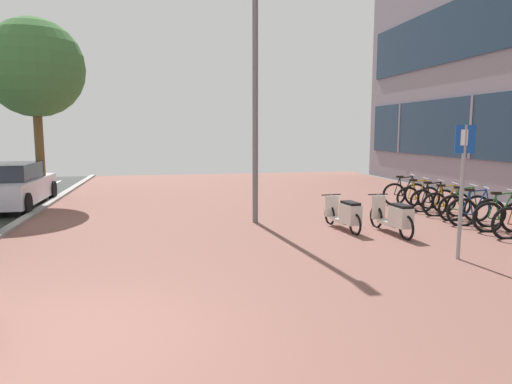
{
  "coord_description": "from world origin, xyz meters",
  "views": [
    {
      "loc": [
        1.24,
        -5.05,
        2.33
      ],
      "look_at": [
        2.78,
        2.53,
        1.3
      ],
      "focal_mm": 32.06,
      "sensor_mm": 36.0,
      "label": 1
    }
  ],
  "objects_px": {
    "bicycle_rack_03": "(464,208)",
    "lamp_post": "(255,82)",
    "street_tree": "(35,69)",
    "bicycle_rack_04": "(447,204)",
    "bicycle_rack_06": "(418,197)",
    "scooter_near": "(345,214)",
    "bicycle_rack_01": "(502,217)",
    "parking_sign": "(463,177)",
    "bicycle_rack_05": "(433,200)",
    "scooter_mid": "(394,217)",
    "parked_car_far": "(12,186)",
    "bicycle_rack_02": "(476,212)",
    "bicycle_rack_07": "(405,194)"
  },
  "relations": [
    {
      "from": "bicycle_rack_07",
      "to": "scooter_near",
      "type": "relative_size",
      "value": 0.76
    },
    {
      "from": "bicycle_rack_01",
      "to": "bicycle_rack_05",
      "type": "height_order",
      "value": "bicycle_rack_01"
    },
    {
      "from": "scooter_mid",
      "to": "lamp_post",
      "type": "xyz_separation_m",
      "value": [
        -2.81,
        2.02,
        3.14
      ]
    },
    {
      "from": "lamp_post",
      "to": "parking_sign",
      "type": "bearing_deg",
      "value": -53.93
    },
    {
      "from": "scooter_mid",
      "to": "bicycle_rack_07",
      "type": "bearing_deg",
      "value": 57.69
    },
    {
      "from": "bicycle_rack_07",
      "to": "parked_car_far",
      "type": "xyz_separation_m",
      "value": [
        -12.12,
        2.08,
        0.3
      ]
    },
    {
      "from": "bicycle_rack_03",
      "to": "bicycle_rack_07",
      "type": "height_order",
      "value": "bicycle_rack_07"
    },
    {
      "from": "bicycle_rack_06",
      "to": "street_tree",
      "type": "relative_size",
      "value": 0.22
    },
    {
      "from": "bicycle_rack_03",
      "to": "bicycle_rack_05",
      "type": "height_order",
      "value": "bicycle_rack_03"
    },
    {
      "from": "bicycle_rack_01",
      "to": "bicycle_rack_03",
      "type": "bearing_deg",
      "value": 90.21
    },
    {
      "from": "scooter_mid",
      "to": "lamp_post",
      "type": "height_order",
      "value": "lamp_post"
    },
    {
      "from": "bicycle_rack_06",
      "to": "bicycle_rack_07",
      "type": "bearing_deg",
      "value": 94.94
    },
    {
      "from": "parked_car_far",
      "to": "bicycle_rack_02",
      "type": "bearing_deg",
      "value": -24.34
    },
    {
      "from": "bicycle_rack_01",
      "to": "street_tree",
      "type": "distance_m",
      "value": 14.3
    },
    {
      "from": "bicycle_rack_01",
      "to": "bicycle_rack_03",
      "type": "height_order",
      "value": "bicycle_rack_01"
    },
    {
      "from": "bicycle_rack_02",
      "to": "street_tree",
      "type": "xyz_separation_m",
      "value": [
        -11.51,
        6.54,
        3.99
      ]
    },
    {
      "from": "scooter_near",
      "to": "parking_sign",
      "type": "height_order",
      "value": "parking_sign"
    },
    {
      "from": "bicycle_rack_01",
      "to": "street_tree",
      "type": "xyz_separation_m",
      "value": [
        -11.69,
        7.22,
        3.99
      ]
    },
    {
      "from": "scooter_near",
      "to": "lamp_post",
      "type": "height_order",
      "value": "lamp_post"
    },
    {
      "from": "bicycle_rack_02",
      "to": "scooter_near",
      "type": "xyz_separation_m",
      "value": [
        -3.33,
        0.2,
        0.04
      ]
    },
    {
      "from": "bicycle_rack_04",
      "to": "bicycle_rack_06",
      "type": "height_order",
      "value": "bicycle_rack_06"
    },
    {
      "from": "bicycle_rack_07",
      "to": "lamp_post",
      "type": "xyz_separation_m",
      "value": [
        -5.22,
        -1.8,
        3.19
      ]
    },
    {
      "from": "scooter_near",
      "to": "scooter_mid",
      "type": "distance_m",
      "value": 1.11
    },
    {
      "from": "scooter_near",
      "to": "bicycle_rack_01",
      "type": "bearing_deg",
      "value": -14.15
    },
    {
      "from": "bicycle_rack_04",
      "to": "parked_car_far",
      "type": "distance_m",
      "value": 12.91
    },
    {
      "from": "bicycle_rack_01",
      "to": "lamp_post",
      "type": "distance_m",
      "value": 6.66
    },
    {
      "from": "street_tree",
      "to": "bicycle_rack_03",
      "type": "bearing_deg",
      "value": -26.63
    },
    {
      "from": "bicycle_rack_04",
      "to": "bicycle_rack_05",
      "type": "bearing_deg",
      "value": 88.42
    },
    {
      "from": "lamp_post",
      "to": "street_tree",
      "type": "relative_size",
      "value": 1.08
    },
    {
      "from": "scooter_mid",
      "to": "parked_car_far",
      "type": "relative_size",
      "value": 0.45
    },
    {
      "from": "bicycle_rack_03",
      "to": "bicycle_rack_06",
      "type": "bearing_deg",
      "value": 92.79
    },
    {
      "from": "parked_car_far",
      "to": "street_tree",
      "type": "xyz_separation_m",
      "value": [
        0.6,
        1.06,
        3.7
      ]
    },
    {
      "from": "bicycle_rack_06",
      "to": "scooter_near",
      "type": "bearing_deg",
      "value": -143.46
    },
    {
      "from": "bicycle_rack_01",
      "to": "parked_car_far",
      "type": "bearing_deg",
      "value": 153.38
    },
    {
      "from": "parked_car_far",
      "to": "bicycle_rack_07",
      "type": "bearing_deg",
      "value": -9.74
    },
    {
      "from": "bicycle_rack_02",
      "to": "bicycle_rack_04",
      "type": "relative_size",
      "value": 0.98
    },
    {
      "from": "bicycle_rack_04",
      "to": "parking_sign",
      "type": "distance_m",
      "value": 4.66
    },
    {
      "from": "bicycle_rack_03",
      "to": "lamp_post",
      "type": "xyz_separation_m",
      "value": [
        -5.38,
        0.91,
        3.2
      ]
    },
    {
      "from": "bicycle_rack_02",
      "to": "bicycle_rack_06",
      "type": "bearing_deg",
      "value": 88.54
    },
    {
      "from": "bicycle_rack_04",
      "to": "street_tree",
      "type": "bearing_deg",
      "value": 155.99
    },
    {
      "from": "bicycle_rack_02",
      "to": "scooter_mid",
      "type": "distance_m",
      "value": 2.44
    },
    {
      "from": "bicycle_rack_05",
      "to": "scooter_mid",
      "type": "distance_m",
      "value": 3.53
    },
    {
      "from": "bicycle_rack_02",
      "to": "bicycle_rack_04",
      "type": "xyz_separation_m",
      "value": [
        0.11,
        1.36,
        -0.02
      ]
    },
    {
      "from": "bicycle_rack_03",
      "to": "bicycle_rack_04",
      "type": "xyz_separation_m",
      "value": [
        -0.06,
        0.68,
        -0.01
      ]
    },
    {
      "from": "bicycle_rack_03",
      "to": "parked_car_far",
      "type": "xyz_separation_m",
      "value": [
        -12.28,
        4.8,
        0.3
      ]
    },
    {
      "from": "bicycle_rack_01",
      "to": "parking_sign",
      "type": "bearing_deg",
      "value": -142.94
    },
    {
      "from": "bicycle_rack_04",
      "to": "bicycle_rack_06",
      "type": "bearing_deg",
      "value": 91.83
    },
    {
      "from": "parking_sign",
      "to": "bicycle_rack_05",
      "type": "bearing_deg",
      "value": 62.46
    },
    {
      "from": "lamp_post",
      "to": "parked_car_far",
      "type": "bearing_deg",
      "value": 150.61
    },
    {
      "from": "bicycle_rack_06",
      "to": "scooter_mid",
      "type": "bearing_deg",
      "value": -128.23
    }
  ]
}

